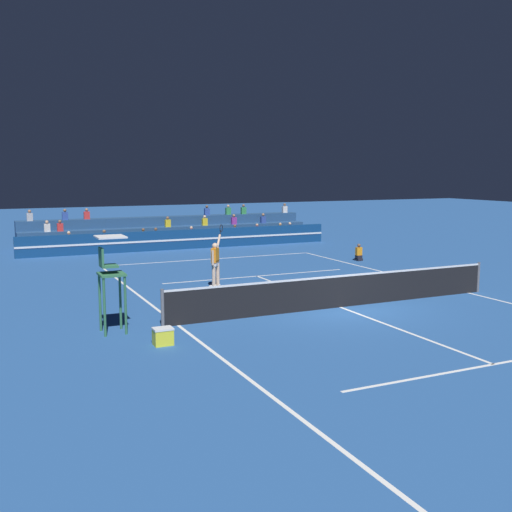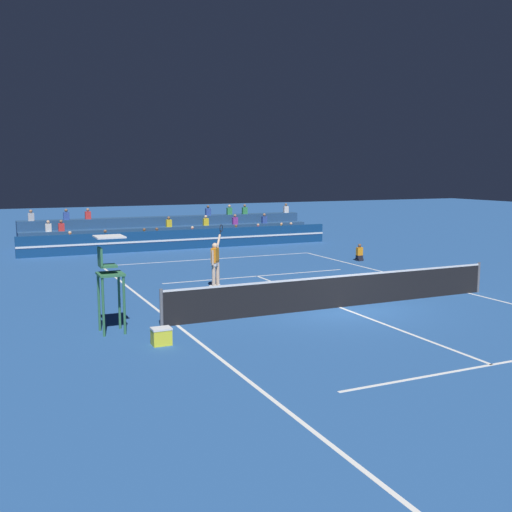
% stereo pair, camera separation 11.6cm
% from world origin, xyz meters
% --- Properties ---
extents(ground_plane, '(120.00, 120.00, 0.00)m').
position_xyz_m(ground_plane, '(0.00, 0.00, 0.00)').
color(ground_plane, '#285699').
extents(court_lines, '(11.10, 23.90, 0.01)m').
position_xyz_m(court_lines, '(0.00, 0.00, 0.00)').
color(court_lines, white).
rests_on(court_lines, ground).
extents(tennis_net, '(12.00, 0.10, 1.10)m').
position_xyz_m(tennis_net, '(0.00, 0.00, 0.54)').
color(tennis_net, slate).
rests_on(tennis_net, ground).
extents(sponsor_banner_wall, '(18.00, 0.26, 1.10)m').
position_xyz_m(sponsor_banner_wall, '(0.00, 16.25, 0.55)').
color(sponsor_banner_wall, navy).
rests_on(sponsor_banner_wall, ground).
extents(bleacher_stand, '(17.47, 2.85, 2.28)m').
position_xyz_m(bleacher_stand, '(0.01, 18.79, 0.65)').
color(bleacher_stand, navy).
rests_on(bleacher_stand, ground).
extents(umpire_chair, '(0.76, 0.84, 2.67)m').
position_xyz_m(umpire_chair, '(-7.39, -0.00, 1.72)').
color(umpire_chair, '#337047').
rests_on(umpire_chair, ground).
extents(ball_kid_courtside, '(0.30, 0.36, 0.84)m').
position_xyz_m(ball_kid_courtside, '(6.45, 8.32, 0.33)').
color(ball_kid_courtside, black).
rests_on(ball_kid_courtside, ground).
extents(tennis_player, '(0.87, 0.91, 2.41)m').
position_xyz_m(tennis_player, '(-2.46, 4.88, 0.98)').
color(tennis_player, beige).
rests_on(tennis_player, ground).
extents(tennis_ball, '(0.07, 0.07, 0.07)m').
position_xyz_m(tennis_ball, '(1.39, 1.09, 0.03)').
color(tennis_ball, '#C6DB33').
rests_on(tennis_ball, ground).
extents(equipment_cooler, '(0.50, 0.38, 0.45)m').
position_xyz_m(equipment_cooler, '(-6.44, -1.72, 0.23)').
color(equipment_cooler, yellow).
rests_on(equipment_cooler, ground).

